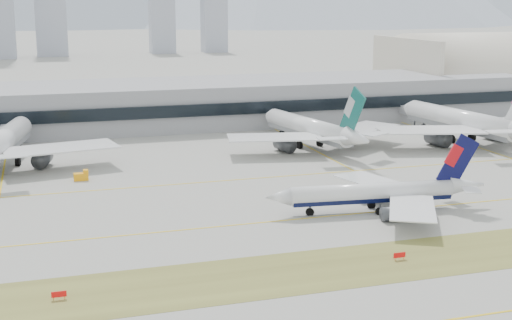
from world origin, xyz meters
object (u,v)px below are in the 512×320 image
object	(u,v)px
widebody_eva	(0,144)
widebody_china_air	(465,122)
taxiing_airliner	(380,193)
widebody_cathay	(312,129)
hangar	(493,100)
terminal	(154,104)

from	to	relation	value
widebody_eva	widebody_china_air	xyz separation A→B (m)	(136.71, -7.27, 0.25)
widebody_china_air	taxiing_airliner	bearing A→B (deg)	127.89
widebody_eva	widebody_china_air	world-z (taller)	widebody_china_air
widebody_cathay	hangar	world-z (taller)	hangar
widebody_cathay	widebody_eva	bearing A→B (deg)	78.78
widebody_cathay	terminal	distance (m)	66.18
widebody_cathay	hangar	distance (m)	137.53
widebody_eva	terminal	bearing A→B (deg)	-31.62
taxiing_airliner	widebody_cathay	bearing A→B (deg)	-93.11
widebody_china_air	widebody_cathay	bearing A→B (deg)	75.38
taxiing_airliner	hangar	size ratio (longest dim) A/B	0.53
hangar	terminal	bearing A→B (deg)	-172.57
widebody_cathay	terminal	xyz separation A→B (m)	(-38.66, 53.67, 1.90)
taxiing_airliner	widebody_china_air	world-z (taller)	widebody_china_air
widebody_china_air	hangar	bearing A→B (deg)	-47.20
taxiing_airliner	widebody_china_air	xyz separation A→B (m)	(59.39, 59.58, 2.42)
widebody_china_air	terminal	world-z (taller)	widebody_china_air
widebody_eva	widebody_cathay	distance (m)	88.07
taxiing_airliner	widebody_eva	distance (m)	102.24
taxiing_airliner	hangar	bearing A→B (deg)	-126.04
taxiing_airliner	terminal	size ratio (longest dim) A/B	0.17
terminal	hangar	xyz separation A→B (m)	(154.56, 20.16, -7.37)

